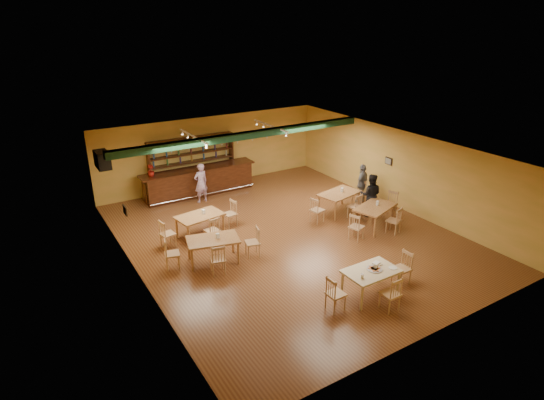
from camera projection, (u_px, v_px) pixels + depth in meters
floor at (288, 236)px, 15.20m from camera, size 12.00×12.00×0.00m
ceiling_beam at (246, 135)px, 16.33m from camera, size 10.00×0.30×0.25m
track_rail_left at (193, 136)px, 15.91m from camera, size 0.05×2.50×0.05m
track_rail_right at (271, 126)px, 17.46m from camera, size 0.05×2.50×0.05m
ac_unit at (103, 160)px, 15.31m from camera, size 0.34×0.70×0.48m
picture_left at (125, 210)px, 12.95m from camera, size 0.04×0.34×0.28m
picture_right at (389, 161)px, 17.36m from camera, size 0.04×0.34×0.28m
bar_counter at (199, 181)px, 18.58m from camera, size 4.80×0.85×1.13m
back_bar_hutch at (192, 164)px, 18.86m from camera, size 3.71×0.40×2.28m
poinsettia at (151, 171)px, 17.33m from camera, size 0.34×0.34×0.47m
dining_table_a at (200, 225)px, 15.07m from camera, size 1.65×1.14×0.76m
dining_table_b at (339, 202)px, 16.89m from camera, size 1.74×1.26×0.79m
dining_table_c at (213, 250)px, 13.47m from camera, size 1.70×1.26×0.76m
dining_table_d at (374, 217)px, 15.70m from camera, size 1.79×1.40×0.79m
near_table at (370, 283)px, 11.81m from camera, size 1.43×0.92×0.76m
pizza_tray at (374, 269)px, 11.71m from camera, size 0.51×0.51×0.01m
parmesan_shaker at (362, 276)px, 11.30m from camera, size 0.07×0.07×0.11m
napkin_stack at (376, 263)px, 11.99m from camera, size 0.24×0.20×0.03m
pizza_server at (377, 266)px, 11.82m from camera, size 0.32×0.10×0.00m
side_plate at (393, 268)px, 11.77m from camera, size 0.22×0.22×0.01m
patron_bar at (201, 183)px, 17.71m from camera, size 0.64×0.47×1.60m
patron_right_a at (370, 195)px, 16.49m from camera, size 0.98×0.98×1.60m
patron_right_b at (362, 183)px, 17.71m from camera, size 0.99×0.75×1.56m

